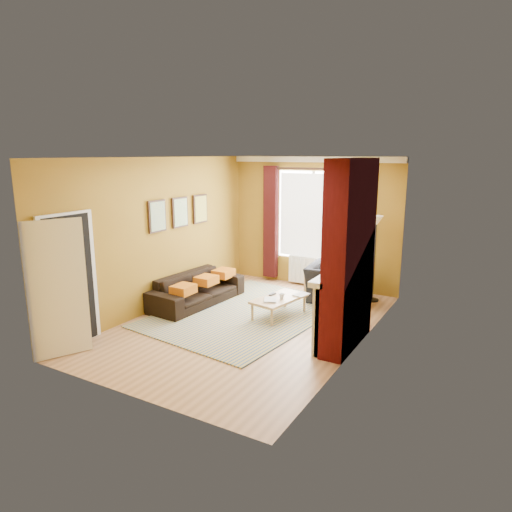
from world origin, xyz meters
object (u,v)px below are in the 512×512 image
floor_lamp (376,234)px  coffee_table (279,300)px  armchair (338,284)px  sofa (197,289)px  wicker_stool (312,281)px

floor_lamp → coffee_table: bearing=-124.6°
armchair → floor_lamp: floor_lamp is taller
sofa → wicker_stool: (1.62, 1.88, -0.07)m
sofa → coffee_table: 1.71m
sofa → armchair: 2.75m
sofa → floor_lamp: bearing=-52.8°
sofa → floor_lamp: size_ratio=1.20×
coffee_table → wicker_stool: bearing=103.2°
coffee_table → wicker_stool: (-0.09, 1.73, -0.10)m
armchair → coffee_table: size_ratio=0.99×
coffee_table → floor_lamp: (1.20, 1.73, 1.02)m
sofa → armchair: size_ratio=1.79×
coffee_table → floor_lamp: size_ratio=0.68×
coffee_table → floor_lamp: 2.34m
wicker_stool → floor_lamp: floor_lamp is taller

